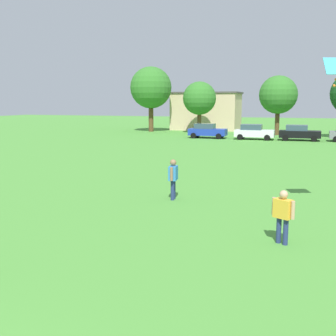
{
  "coord_description": "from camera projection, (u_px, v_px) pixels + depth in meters",
  "views": [
    {
      "loc": [
        5.01,
        -2.6,
        4.22
      ],
      "look_at": [
        0.99,
        9.43,
        2.2
      ],
      "focal_mm": 44.88,
      "sensor_mm": 36.0,
      "label": 1
    }
  ],
  "objects": [
    {
      "name": "bystander_near_trees",
      "position": [
        173.0,
        176.0,
        18.08
      ],
      "size": [
        0.38,
        0.83,
        1.76
      ],
      "rotation": [
        0.0,
        0.0,
        1.68
      ],
      "color": "navy",
      "rests_on": "ground"
    },
    {
      "name": "parked_car_white_1",
      "position": [
        254.0,
        132.0,
        46.58
      ],
      "size": [
        4.3,
        2.02,
        1.68
      ],
      "color": "white",
      "rests_on": "ground"
    },
    {
      "name": "parked_car_black_2",
      "position": [
        299.0,
        133.0,
        45.34
      ],
      "size": [
        4.3,
        2.02,
        1.68
      ],
      "color": "black",
      "rests_on": "ground"
    },
    {
      "name": "adult_bystander",
      "position": [
        283.0,
        212.0,
        12.41
      ],
      "size": [
        0.68,
        0.53,
        1.64
      ],
      "rotation": [
        0.0,
        0.0,
        5.74
      ],
      "color": "navy",
      "rests_on": "ground"
    },
    {
      "name": "parked_car_blue_0",
      "position": [
        207.0,
        131.0,
        48.43
      ],
      "size": [
        4.3,
        2.02,
        1.68
      ],
      "color": "#1E38AD",
      "rests_on": "ground"
    },
    {
      "name": "tree_left",
      "position": [
        199.0,
        98.0,
        55.03
      ],
      "size": [
        4.36,
        4.36,
        6.79
      ],
      "color": "brown",
      "rests_on": "ground"
    },
    {
      "name": "tree_far_left",
      "position": [
        151.0,
        88.0,
        58.2
      ],
      "size": [
        5.76,
        5.76,
        8.97
      ],
      "color": "brown",
      "rests_on": "ground"
    },
    {
      "name": "ground_plane",
      "position": [
        239.0,
        156.0,
        32.77
      ],
      "size": [
        160.0,
        160.0,
        0.0
      ],
      "primitive_type": "plane",
      "color": "#4C9338"
    },
    {
      "name": "tree_center_left",
      "position": [
        278.0,
        95.0,
        52.22
      ],
      "size": [
        4.75,
        4.75,
        7.39
      ],
      "color": "brown",
      "rests_on": "ground"
    },
    {
      "name": "house_left",
      "position": [
        206.0,
        111.0,
        62.7
      ],
      "size": [
        9.93,
        6.56,
        5.56
      ],
      "color": "beige",
      "rests_on": "ground"
    }
  ]
}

